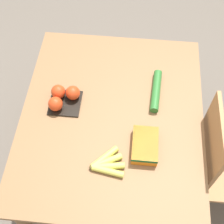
{
  "coord_description": "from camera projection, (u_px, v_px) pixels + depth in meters",
  "views": [
    {
      "loc": [
        0.89,
        0.09,
        2.18
      ],
      "look_at": [
        0.0,
        0.0,
        0.76
      ],
      "focal_mm": 50.0,
      "sensor_mm": 36.0,
      "label": 1
    }
  ],
  "objects": [
    {
      "name": "chair",
      "position": [
        221.0,
        164.0,
        1.82
      ],
      "size": [
        0.42,
        0.4,
        0.93
      ],
      "rotation": [
        0.0,
        0.0,
        3.15
      ],
      "color": "#A87547",
      "rests_on": "ground_plane"
    },
    {
      "name": "carrot_bag",
      "position": [
        145.0,
        145.0,
        1.57
      ],
      "size": [
        0.19,
        0.13,
        0.06
      ],
      "color": "orange",
      "rests_on": "dining_table"
    },
    {
      "name": "banana_bunch",
      "position": [
        107.0,
        164.0,
        1.53
      ],
      "size": [
        0.17,
        0.17,
        0.03
      ],
      "color": "brown",
      "rests_on": "dining_table"
    },
    {
      "name": "tomato_pack",
      "position": [
        63.0,
        97.0,
        1.72
      ],
      "size": [
        0.17,
        0.17,
        0.09
      ],
      "color": "black",
      "rests_on": "dining_table"
    },
    {
      "name": "dining_table",
      "position": [
        112.0,
        124.0,
        1.78
      ],
      "size": [
        1.19,
        0.99,
        0.73
      ],
      "color": "olive",
      "rests_on": "ground_plane"
    },
    {
      "name": "ground_plane",
      "position": [
        112.0,
        166.0,
        2.32
      ],
      "size": [
        12.0,
        12.0,
        0.0
      ],
      "primitive_type": "plane",
      "color": "#665B51"
    },
    {
      "name": "cucumber_near",
      "position": [
        156.0,
        91.0,
        1.76
      ],
      "size": [
        0.27,
        0.06,
        0.05
      ],
      "color": "#2D702D",
      "rests_on": "dining_table"
    }
  ]
}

